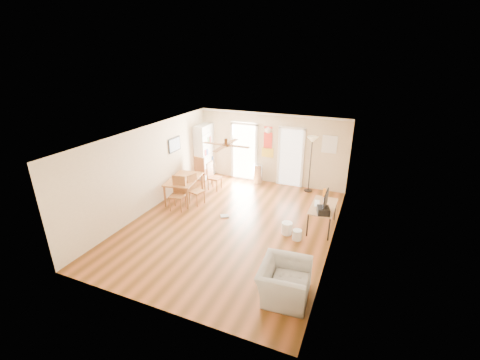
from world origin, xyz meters
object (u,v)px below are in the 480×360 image
at_px(printer, 323,210).
at_px(computer_desk, 322,217).
at_px(wastebasket_a, 287,228).
at_px(wastebasket_b, 297,235).
at_px(torchiere_lamp, 310,165).
at_px(bookshelf, 205,151).
at_px(dining_chair_right_b, 197,190).
at_px(dining_chair_right_a, 215,176).
at_px(dining_table, 185,189).
at_px(dining_chair_far, 204,170).
at_px(trash_can, 258,174).
at_px(dining_chair_near, 177,194).
at_px(armchair, 284,281).

bearing_deg(printer, computer_desk, 82.27).
distance_m(wastebasket_a, wastebasket_b, 0.37).
xyz_separation_m(torchiere_lamp, wastebasket_a, (0.06, -3.08, -0.81)).
height_order(printer, wastebasket_b, printer).
distance_m(bookshelf, computer_desk, 5.43).
bearing_deg(bookshelf, dining_chair_right_b, -52.67).
bearing_deg(dining_chair_right_b, dining_chair_right_a, 14.11).
bearing_deg(wastebasket_b, bookshelf, 145.03).
height_order(bookshelf, wastebasket_a, bookshelf).
relative_size(bookshelf, dining_chair_right_a, 2.09).
relative_size(dining_table, dining_chair_right_b, 1.52).
bearing_deg(dining_chair_far, trash_can, -142.82).
height_order(dining_chair_near, dining_chair_far, dining_chair_far).
bearing_deg(trash_can, armchair, -64.95).
bearing_deg(dining_chair_near, trash_can, 52.43).
relative_size(dining_chair_right_a, torchiere_lamp, 0.50).
relative_size(dining_chair_right_a, armchair, 0.90).
distance_m(trash_can, wastebasket_a, 3.62).
bearing_deg(dining_chair_near, dining_chair_right_b, 50.26).
bearing_deg(trash_can, dining_chair_far, -153.75).
height_order(trash_can, wastebasket_b, trash_can).
xyz_separation_m(bookshelf, printer, (4.97, -2.69, -0.26)).
xyz_separation_m(dining_table, trash_can, (1.78, 2.23, 0.00)).
relative_size(torchiere_lamp, armchair, 1.79).
distance_m(dining_chair_right_a, dining_chair_far, 0.62).
distance_m(bookshelf, armchair, 7.07).
xyz_separation_m(trash_can, torchiere_lamp, (1.88, 0.03, 0.61)).
bearing_deg(dining_table, bookshelf, 100.10).
relative_size(dining_table, dining_chair_near, 1.41).
bearing_deg(dining_chair_near, wastebasket_b, -13.49).
bearing_deg(dining_chair_right_a, bookshelf, 43.97).
relative_size(dining_table, armchair, 1.34).
relative_size(dining_chair_right_a, dining_chair_near, 0.95).
distance_m(bookshelf, dining_chair_right_a, 1.45).
bearing_deg(wastebasket_a, bookshelf, 144.58).
distance_m(dining_table, wastebasket_a, 3.82).
xyz_separation_m(dining_table, armchair, (4.30, -3.15, -0.01)).
bearing_deg(wastebasket_b, dining_table, 166.22).
xyz_separation_m(dining_table, wastebasket_b, (4.05, -0.99, -0.23)).
distance_m(bookshelf, wastebasket_a, 5.10).
relative_size(dining_chair_right_b, torchiere_lamp, 0.49).
bearing_deg(dining_chair_far, armchair, 144.77).
distance_m(dining_chair_near, torchiere_lamp, 4.60).
relative_size(bookshelf, wastebasket_b, 7.41).
xyz_separation_m(dining_chair_right_b, computer_desk, (3.98, 0.02, -0.14)).
distance_m(torchiere_lamp, computer_desk, 2.63).
xyz_separation_m(dining_chair_near, wastebasket_b, (3.84, -0.26, -0.38)).
bearing_deg(armchair, printer, -10.75).
bearing_deg(dining_chair_right_a, dining_table, 154.57).
relative_size(dining_chair_far, printer, 3.17).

